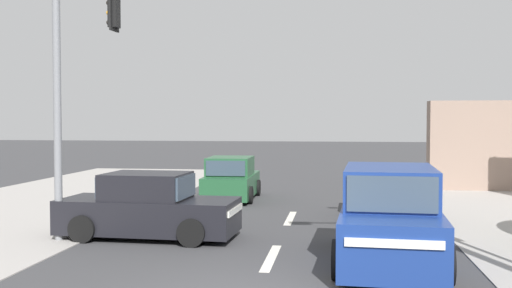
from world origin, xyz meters
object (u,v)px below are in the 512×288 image
Objects in this scene: sedan_oncoming_near at (149,209)px; hatchback_kerbside_parked at (231,180)px; suv_oncoming_mid at (390,219)px; traffic_signal_mast at (78,76)px; hatchback_receding_far at (385,193)px.

hatchback_kerbside_parked is at bearing 83.94° from sedan_oncoming_near.
traffic_signal_mast is at bearing 170.68° from suv_oncoming_mid.
suv_oncoming_mid is 1.26× the size of hatchback_kerbside_parked.
sedan_oncoming_near is at bearing -96.06° from hatchback_kerbside_parked.
suv_oncoming_mid is at bearing -9.32° from traffic_signal_mast.
traffic_signal_mast is 1.39× the size of sedan_oncoming_near.
traffic_signal_mast is at bearing -154.45° from sedan_oncoming_near.
sedan_oncoming_near is at bearing -146.85° from hatchback_receding_far.
traffic_signal_mast is 1.63× the size of hatchback_receding_far.
traffic_signal_mast is 3.51m from sedan_oncoming_near.
traffic_signal_mast is 1.30× the size of suv_oncoming_mid.
suv_oncoming_mid is 10.08m from hatchback_kerbside_parked.
suv_oncoming_mid is at bearing -61.81° from hatchback_kerbside_parked.
hatchback_receding_far is at bearing -32.36° from hatchback_kerbside_parked.
sedan_oncoming_near is (-5.86, -3.82, 0.00)m from hatchback_receding_far.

